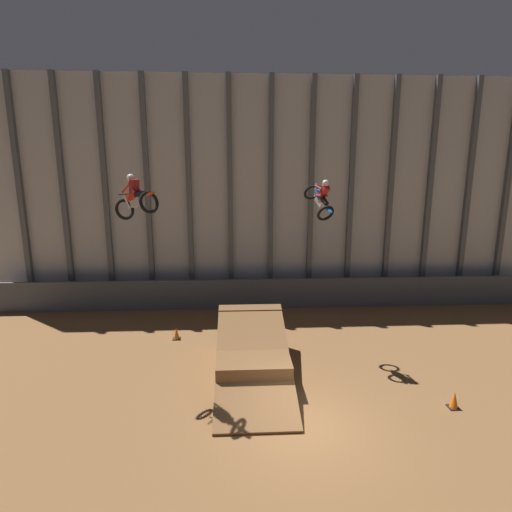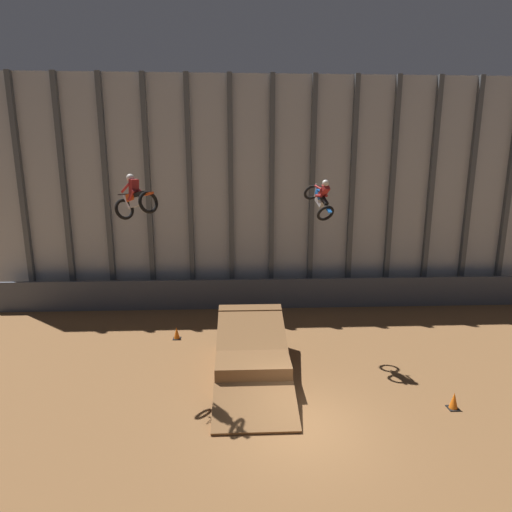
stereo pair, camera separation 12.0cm
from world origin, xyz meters
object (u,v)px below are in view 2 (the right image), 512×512
at_px(dirt_ramp, 252,352).
at_px(traffic_cone_near_ramp, 177,333).
at_px(rider_bike_left_air, 135,199).
at_px(rider_bike_right_air, 320,198).
at_px(traffic_cone_arena_edge, 454,401).

bearing_deg(dirt_ramp, traffic_cone_near_ramp, 138.58).
height_order(rider_bike_left_air, traffic_cone_near_ramp, rider_bike_left_air).
xyz_separation_m(dirt_ramp, traffic_cone_near_ramp, (-3.43, 3.03, -0.40)).
height_order(rider_bike_right_air, traffic_cone_arena_edge, rider_bike_right_air).
xyz_separation_m(dirt_ramp, rider_bike_right_air, (2.85, 1.39, 5.99)).
relative_size(dirt_ramp, traffic_cone_arena_edge, 10.90).
relative_size(dirt_ramp, rider_bike_left_air, 3.70).
bearing_deg(dirt_ramp, traffic_cone_arena_edge, -25.19).
bearing_deg(traffic_cone_near_ramp, rider_bike_left_air, -96.27).
xyz_separation_m(dirt_ramp, rider_bike_left_air, (-3.90, -1.25, 6.16)).
distance_m(rider_bike_left_air, traffic_cone_arena_edge, 12.53).
distance_m(traffic_cone_near_ramp, traffic_cone_arena_edge, 11.76).
bearing_deg(traffic_cone_arena_edge, dirt_ramp, 154.81).
xyz_separation_m(rider_bike_left_air, traffic_cone_arena_edge, (10.51, -1.86, -6.56)).
xyz_separation_m(dirt_ramp, traffic_cone_arena_edge, (6.61, -3.11, -0.40)).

